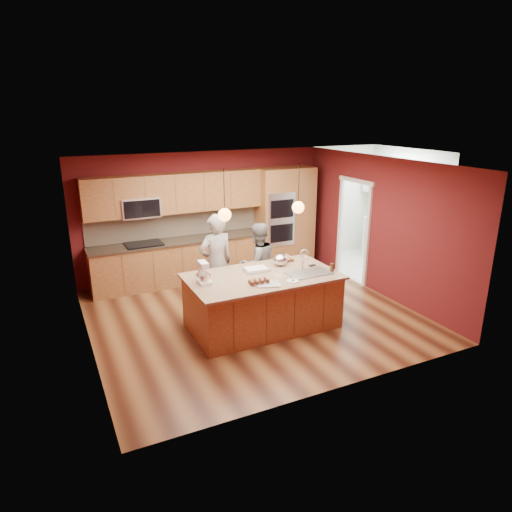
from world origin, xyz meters
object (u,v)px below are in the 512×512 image
stand_mixer (204,274)px  mixing_bowl (280,260)px  person_left (216,263)px  person_right (258,264)px  island (263,300)px

stand_mixer → mixing_bowl: size_ratio=1.43×
person_left → stand_mixer: (-0.54, -0.88, 0.17)m
person_right → mixing_bowl: (0.13, -0.63, 0.24)m
island → stand_mixer: 1.18m
island → mixing_bowl: island is taller
person_left → person_right: (0.83, 0.00, -0.13)m
person_right → stand_mixer: person_right is taller
mixing_bowl → stand_mixer: bearing=-170.5°
island → person_right: person_right is taller
island → person_right: bearing=69.4°
stand_mixer → person_right: bearing=33.4°
person_right → island: bearing=63.1°
island → stand_mixer: (-1.01, 0.07, 0.60)m
island → stand_mixer: size_ratio=7.00×
person_left → mixing_bowl: 1.15m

